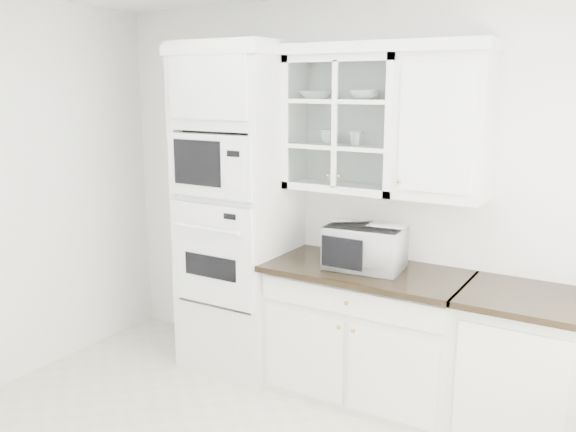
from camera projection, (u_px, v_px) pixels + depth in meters
The scene contains 12 objects.
room_shell at pixel (243, 149), 3.15m from camera, with size 4.00×3.50×2.70m.
oven_column at pixel (238, 211), 4.48m from camera, with size 0.76×0.68×2.40m.
base_cabinet_run at pixel (366, 332), 4.14m from camera, with size 1.32×0.67×0.92m.
extra_base_cabinet at pixel (520, 366), 3.63m from camera, with size 0.72×0.67×0.92m.
upper_cabinet_glass at pixel (346, 124), 4.08m from camera, with size 0.80×0.33×0.90m.
upper_cabinet_solid at pixel (445, 127), 3.74m from camera, with size 0.55×0.33×0.90m, color white.
crown_molding at pixel (331, 49), 4.01m from camera, with size 2.14×0.38×0.07m, color white.
countertop_microwave at pixel (366, 247), 4.01m from camera, with size 0.49×0.41×0.29m, color white.
bowl_a at pixel (317, 95), 4.14m from camera, with size 0.23×0.23×0.06m, color white.
bowl_b at pixel (365, 95), 3.96m from camera, with size 0.20×0.20×0.06m, color white.
cup_a at pixel (330, 137), 4.16m from camera, with size 0.12×0.12×0.10m, color white.
cup_b at pixel (356, 138), 4.06m from camera, with size 0.10×0.10×0.10m, color white.
Camera 1 is at (1.83, -2.15, 2.10)m, focal length 38.00 mm.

